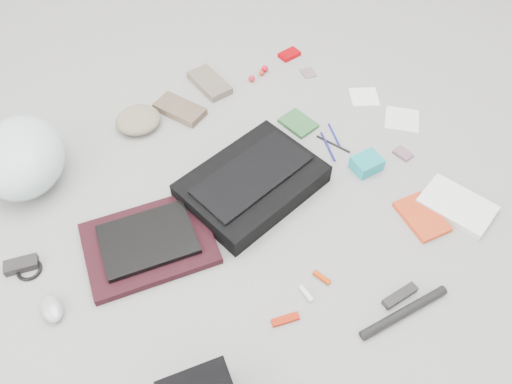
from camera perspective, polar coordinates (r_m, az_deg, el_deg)
ground_plane at (r=1.77m, az=0.00°, el=-1.01°), size 4.00×4.00×0.00m
messenger_bag at (r=1.77m, az=-0.43°, el=1.03°), size 0.50×0.38×0.08m
bag_flap at (r=1.73m, az=-0.44°, el=1.97°), size 0.44×0.23×0.01m
laptop_sleeve at (r=1.69m, az=-12.13°, el=-5.77°), size 0.48×0.41×0.03m
laptop at (r=1.67m, az=-12.26°, el=-5.32°), size 0.35×0.29×0.02m
bike_helmet at (r=1.94m, az=-25.23°, el=3.67°), size 0.42×0.45×0.22m
beanie at (r=2.06m, az=-13.32°, el=8.02°), size 0.23×0.22×0.06m
mitten_left at (r=2.09m, az=-8.69°, el=9.32°), size 0.16×0.23×0.03m
mitten_right at (r=2.21m, az=-5.33°, el=12.32°), size 0.11×0.21×0.03m
power_brick at (r=1.77m, az=-25.24°, el=-7.54°), size 0.11×0.08×0.03m
cable_coil at (r=1.76m, az=-24.49°, el=-8.08°), size 0.10×0.10×0.01m
mouse at (r=1.65m, az=-22.32°, el=-12.19°), size 0.07×0.11×0.04m
multitool at (r=1.53m, az=3.36°, el=-14.34°), size 0.09×0.05×0.01m
toiletry_tube_white at (r=1.57m, az=5.77°, el=-11.46°), size 0.02×0.06×0.02m
toiletry_tube_orange at (r=1.60m, az=7.54°, el=-9.66°), size 0.03×0.06×0.02m
u_lock at (r=1.62m, az=16.12°, el=-11.33°), size 0.12×0.04×0.02m
bike_pump at (r=1.59m, az=16.57°, el=-13.04°), size 0.31×0.08×0.03m
book_red at (r=1.81m, az=18.41°, el=-2.70°), size 0.16×0.20×0.02m
book_white at (r=1.88m, az=21.99°, el=-1.44°), size 0.21×0.27×0.03m
notepad at (r=2.03m, az=4.85°, el=7.83°), size 0.11×0.14×0.02m
pen_blue at (r=1.96m, az=8.21°, el=5.18°), size 0.07×0.15×0.01m
pen_black at (r=1.97m, az=8.82°, el=5.44°), size 0.05×0.15×0.01m
pen_navy at (r=2.00m, az=8.95°, el=6.39°), size 0.06×0.13×0.01m
accordion_wallet at (r=1.89m, az=12.53°, el=3.18°), size 0.11×0.10×0.05m
card_deck at (r=1.99m, az=16.45°, el=4.22°), size 0.05×0.07×0.01m
napkin_top at (r=2.20m, az=12.26°, el=10.57°), size 0.16×0.16×0.01m
napkin_bottom at (r=2.13m, az=16.35°, el=7.95°), size 0.19×0.19×0.01m
lollipop_a at (r=2.22m, az=-0.50°, el=12.85°), size 0.04×0.04×0.03m
lollipop_b at (r=2.26m, az=0.63°, el=13.45°), size 0.03×0.03×0.02m
lollipop_c at (r=2.28m, az=1.01°, el=13.91°), size 0.04×0.04×0.03m
altoids_tin at (r=2.37m, az=3.82°, el=15.42°), size 0.09×0.06×0.02m
stamp_sheet at (r=2.29m, az=5.97°, el=13.40°), size 0.07×0.08×0.00m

